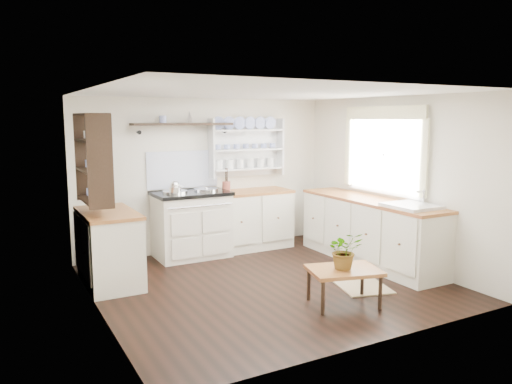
% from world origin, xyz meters
% --- Properties ---
extents(floor, '(4.00, 3.80, 0.01)m').
position_xyz_m(floor, '(0.00, 0.00, 0.00)').
color(floor, black).
rests_on(floor, ground).
extents(wall_back, '(4.00, 0.02, 2.30)m').
position_xyz_m(wall_back, '(0.00, 1.90, 1.15)').
color(wall_back, silver).
rests_on(wall_back, ground).
extents(wall_right, '(0.02, 3.80, 2.30)m').
position_xyz_m(wall_right, '(2.00, 0.00, 1.15)').
color(wall_right, silver).
rests_on(wall_right, ground).
extents(wall_left, '(0.02, 3.80, 2.30)m').
position_xyz_m(wall_left, '(-2.00, 0.00, 1.15)').
color(wall_left, silver).
rests_on(wall_left, ground).
extents(ceiling, '(4.00, 3.80, 0.01)m').
position_xyz_m(ceiling, '(0.00, 0.00, 2.30)').
color(ceiling, white).
rests_on(ceiling, wall_back).
extents(window, '(0.08, 1.55, 1.22)m').
position_xyz_m(window, '(1.95, 0.15, 1.56)').
color(window, white).
rests_on(window, wall_right).
extents(aga_cooker, '(1.07, 0.74, 0.99)m').
position_xyz_m(aga_cooker, '(-0.38, 1.57, 0.49)').
color(aga_cooker, silver).
rests_on(aga_cooker, floor).
extents(back_cabinets, '(1.27, 0.63, 0.90)m').
position_xyz_m(back_cabinets, '(0.60, 1.60, 0.46)').
color(back_cabinets, silver).
rests_on(back_cabinets, floor).
extents(right_cabinets, '(0.62, 2.43, 0.90)m').
position_xyz_m(right_cabinets, '(1.70, 0.10, 0.46)').
color(right_cabinets, silver).
rests_on(right_cabinets, floor).
extents(belfast_sink, '(0.55, 0.60, 0.45)m').
position_xyz_m(belfast_sink, '(1.70, -0.65, 0.80)').
color(belfast_sink, white).
rests_on(belfast_sink, right_cabinets).
extents(left_cabinets, '(0.62, 1.13, 0.90)m').
position_xyz_m(left_cabinets, '(-1.70, 0.90, 0.46)').
color(left_cabinets, silver).
rests_on(left_cabinets, floor).
extents(plate_rack, '(1.20, 0.22, 0.90)m').
position_xyz_m(plate_rack, '(0.65, 1.86, 1.56)').
color(plate_rack, white).
rests_on(plate_rack, wall_back).
extents(high_shelf, '(1.50, 0.29, 0.16)m').
position_xyz_m(high_shelf, '(-0.40, 1.78, 1.91)').
color(high_shelf, black).
rests_on(high_shelf, wall_back).
extents(left_shelving, '(0.28, 0.80, 1.05)m').
position_xyz_m(left_shelving, '(-1.84, 0.90, 1.55)').
color(left_shelving, black).
rests_on(left_shelving, wall_left).
extents(kettle, '(0.17, 0.17, 0.21)m').
position_xyz_m(kettle, '(-0.66, 1.45, 1.03)').
color(kettle, silver).
rests_on(kettle, aga_cooker).
extents(utensil_crock, '(0.12, 0.12, 0.14)m').
position_xyz_m(utensil_crock, '(0.24, 1.68, 0.98)').
color(utensil_crock, brown).
rests_on(utensil_crock, back_cabinets).
extents(center_table, '(0.86, 0.71, 0.40)m').
position_xyz_m(center_table, '(0.36, -1.02, 0.36)').
color(center_table, brown).
rests_on(center_table, floor).
extents(potted_plant, '(0.45, 0.41, 0.41)m').
position_xyz_m(potted_plant, '(0.36, -1.02, 0.61)').
color(potted_plant, '#3F7233').
rests_on(potted_plant, center_table).
extents(floor_rug, '(0.75, 0.96, 0.02)m').
position_xyz_m(floor_rug, '(0.95, -0.57, 0.01)').
color(floor_rug, '#9B755A').
rests_on(floor_rug, floor).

